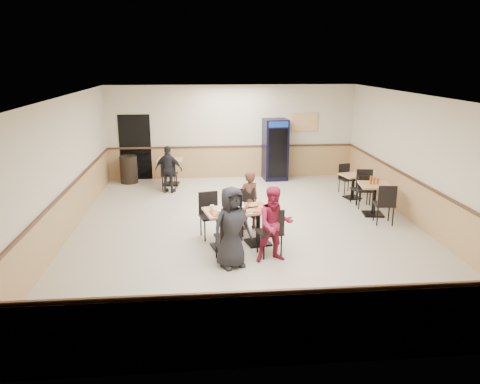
{
  "coord_description": "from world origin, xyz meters",
  "views": [
    {
      "loc": [
        -1.11,
        -10.05,
        3.76
      ],
      "look_at": [
        -0.23,
        -0.5,
        1.04
      ],
      "focal_mm": 35.0,
      "sensor_mm": 36.0,
      "label": 1
    }
  ],
  "objects": [
    {
      "name": "back_table_chair_lone",
      "position": [
        -1.96,
        3.56,
        0.51
      ],
      "size": [
        0.51,
        0.51,
        1.02
      ],
      "primitive_type": null,
      "rotation": [
        0.0,
        0.0,
        3.05
      ],
      "color": "black",
      "rests_on": "ground"
    },
    {
      "name": "side_table_near_chair_south",
      "position": [
        3.24,
        0.11,
        0.5
      ],
      "size": [
        0.52,
        0.52,
        1.0
      ],
      "primitive_type": null,
      "rotation": [
        0.0,
        0.0,
        3.01
      ],
      "color": "black",
      "rests_on": "ground"
    },
    {
      "name": "condiment_caddy",
      "position": [
        3.21,
        0.8,
        0.88
      ],
      "size": [
        0.23,
        0.06,
        0.2
      ],
      "color": "#BF370D",
      "rests_on": "side_table_near"
    },
    {
      "name": "pepsi_cooler",
      "position": [
        1.37,
        4.59,
        0.98
      ],
      "size": [
        0.79,
        0.8,
        1.96
      ],
      "rotation": [
        0.0,
        0.0,
        0.07
      ],
      "color": "black",
      "rests_on": "ground"
    },
    {
      "name": "room_shell",
      "position": [
        1.78,
        2.55,
        0.58
      ],
      "size": [
        10.0,
        10.0,
        10.0
      ],
      "color": "silver",
      "rests_on": "ground"
    },
    {
      "name": "main_chairs",
      "position": [
        -0.3,
        -0.97,
        0.51
      ],
      "size": [
        1.69,
        2.01,
        1.02
      ],
      "rotation": [
        0.0,
        0.0,
        0.22
      ],
      "color": "black",
      "rests_on": "ground"
    },
    {
      "name": "back_table",
      "position": [
        -1.96,
        4.2,
        0.53
      ],
      "size": [
        0.82,
        0.82,
        0.8
      ],
      "rotation": [
        0.0,
        0.0,
        -0.09
      ],
      "color": "black",
      "rests_on": "ground"
    },
    {
      "name": "lone_diner",
      "position": [
        -1.96,
        3.29,
        0.69
      ],
      "size": [
        0.87,
        0.53,
        1.38
      ],
      "primitive_type": "imported",
      "rotation": [
        0.0,
        0.0,
        2.89
      ],
      "color": "black",
      "rests_on": "ground"
    },
    {
      "name": "side_table_far",
      "position": [
        3.19,
        2.24,
        0.45
      ],
      "size": [
        0.77,
        0.77,
        0.68
      ],
      "rotation": [
        0.0,
        0.0,
        0.24
      ],
      "color": "black",
      "rests_on": "ground"
    },
    {
      "name": "side_table_near_chair_north",
      "position": [
        3.24,
        1.38,
        0.5
      ],
      "size": [
        0.52,
        0.52,
        1.0
      ],
      "primitive_type": null,
      "rotation": [
        0.0,
        0.0,
        -0.13
      ],
      "color": "black",
      "rests_on": "ground"
    },
    {
      "name": "trash_bin",
      "position": [
        -3.29,
        4.55,
        0.43
      ],
      "size": [
        0.54,
        0.54,
        0.85
      ],
      "primitive_type": "cylinder",
      "color": "black",
      "rests_on": "ground"
    },
    {
      "name": "side_table_near",
      "position": [
        3.24,
        0.75,
        0.53
      ],
      "size": [
        0.83,
        0.83,
        0.79
      ],
      "rotation": [
        0.0,
        0.0,
        -0.13
      ],
      "color": "black",
      "rests_on": "ground"
    },
    {
      "name": "diner_woman_left",
      "position": [
        -0.52,
        -1.95,
        0.78
      ],
      "size": [
        0.89,
        0.76,
        1.55
      ],
      "primitive_type": "imported",
      "rotation": [
        0.0,
        0.0,
        0.41
      ],
      "color": "black",
      "rests_on": "ground"
    },
    {
      "name": "main_table",
      "position": [
        -0.25,
        -0.95,
        0.53
      ],
      "size": [
        1.63,
        1.07,
        0.8
      ],
      "rotation": [
        0.0,
        0.0,
        0.22
      ],
      "color": "black",
      "rests_on": "ground"
    },
    {
      "name": "side_table_far_chair_north",
      "position": [
        3.19,
        2.78,
        0.43
      ],
      "size": [
        0.48,
        0.48,
        0.86
      ],
      "primitive_type": null,
      "rotation": [
        0.0,
        0.0,
        0.24
      ],
      "color": "black",
      "rests_on": "ground"
    },
    {
      "name": "side_table_far_chair_south",
      "position": [
        3.19,
        1.69,
        0.43
      ],
      "size": [
        0.48,
        0.48,
        0.86
      ],
      "primitive_type": null,
      "rotation": [
        0.0,
        0.0,
        3.38
      ],
      "color": "black",
      "rests_on": "ground"
    },
    {
      "name": "ground",
      "position": [
        0.0,
        0.0,
        0.0
      ],
      "size": [
        10.0,
        10.0,
        0.0
      ],
      "primitive_type": "plane",
      "color": "beige",
      "rests_on": "ground"
    },
    {
      "name": "diner_man_opposite",
      "position": [
        0.02,
        0.04,
        0.68
      ],
      "size": [
        0.59,
        0.49,
        1.37
      ],
      "primitive_type": "imported",
      "rotation": [
        0.0,
        0.0,
        3.54
      ],
      "color": "brown",
      "rests_on": "ground"
    },
    {
      "name": "tabletop_clutter",
      "position": [
        -0.22,
        -1.02,
        0.83
      ],
      "size": [
        1.34,
        0.87,
        0.12
      ],
      "rotation": [
        0.0,
        0.0,
        0.22
      ],
      "color": "#AC2C0B",
      "rests_on": "main_table"
    },
    {
      "name": "diner_woman_right",
      "position": [
        0.32,
        -1.76,
        0.74
      ],
      "size": [
        0.77,
        0.63,
        1.48
      ],
      "primitive_type": "imported",
      "rotation": [
        0.0,
        0.0,
        0.11
      ],
      "color": "maroon",
      "rests_on": "ground"
    }
  ]
}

